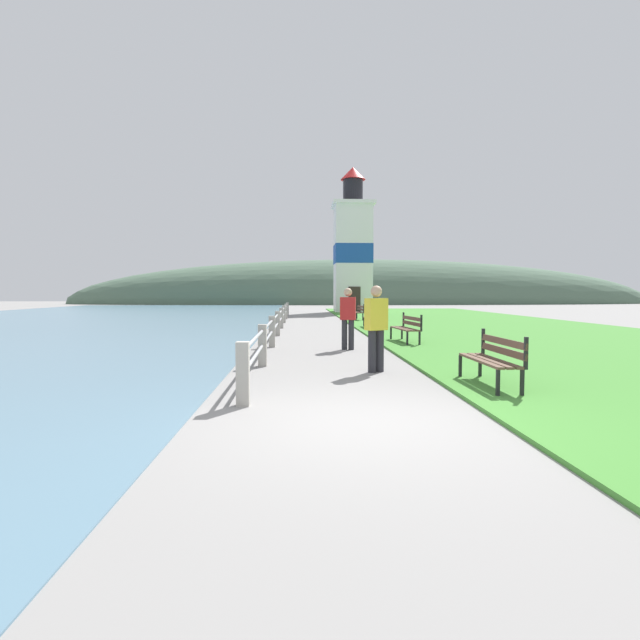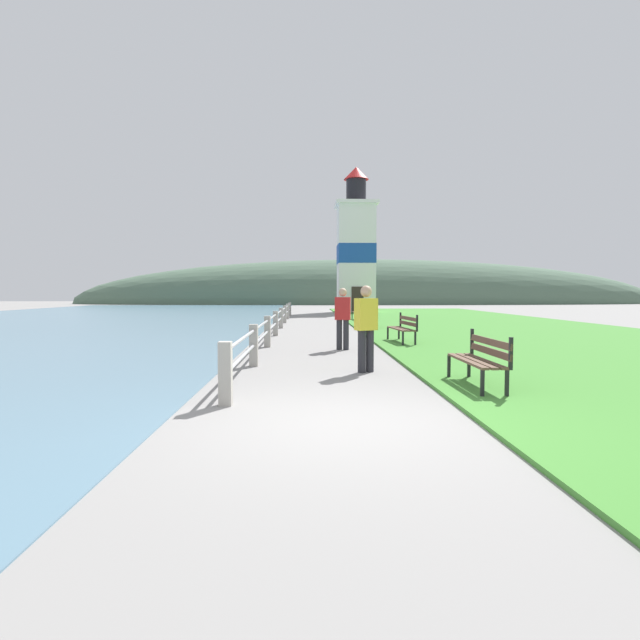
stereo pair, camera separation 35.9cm
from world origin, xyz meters
name	(u,v)px [view 1 (the left image)]	position (x,y,z in m)	size (l,w,h in m)	color
ground_plane	(363,423)	(0.00, 0.00, 0.00)	(160.00, 160.00, 0.00)	gray
grass_verge	(487,327)	(7.67, 15.99, 0.03)	(12.00, 47.96, 0.06)	#428433
seawall_railing	(280,319)	(-1.57, 14.09, 0.53)	(0.18, 26.36, 0.91)	#A8A399
park_bench_near	(494,356)	(2.46, 2.09, 0.54)	(0.49, 1.76, 0.94)	brown
park_bench_midway	(407,326)	(2.57, 9.27, 0.54)	(0.63, 1.87, 0.94)	brown
park_bench_far	(372,317)	(2.39, 15.49, 0.54)	(0.50, 1.69, 0.94)	brown
park_bench_by_lighthouse	(358,311)	(2.51, 21.71, 0.54)	(0.59, 1.89, 0.94)	brown
lighthouse	(353,250)	(3.37, 32.72, 4.81)	(3.21, 3.21, 11.19)	white
person_strolling	(376,325)	(0.76, 3.86, 0.94)	(0.48, 0.39, 1.74)	#28282D
person_by_railing	(348,316)	(0.57, 7.74, 0.93)	(0.45, 0.30, 1.71)	#28282D
distant_hillside	(363,304)	(8.00, 61.97, 0.00)	(80.00, 16.00, 12.00)	#4C6651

